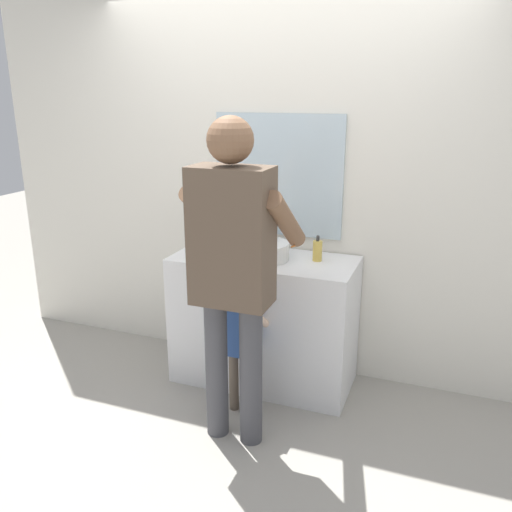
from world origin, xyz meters
The scene contains 9 objects.
ground_plane centered at (0.00, 0.00, 0.00)m, with size 14.00×14.00×0.00m, color #9E998E.
back_wall centered at (0.00, 0.62, 1.35)m, with size 4.40×0.10×2.70m.
vanity_cabinet centered at (0.00, 0.30, 0.44)m, with size 1.19×0.54×0.88m, color white.
sink_basin centered at (0.00, 0.28, 0.94)m, with size 0.34×0.34×0.11m.
faucet centered at (0.00, 0.49, 0.96)m, with size 0.18×0.14×0.18m.
toothbrush_cup centered at (-0.38, 0.36, 0.93)m, with size 0.07×0.07×0.21m.
soap_bottle centered at (0.33, 0.37, 0.95)m, with size 0.06×0.06×0.17m.
child_toddler centered at (0.00, -0.10, 0.51)m, with size 0.26×0.26×0.85m.
adult_parent centered at (0.06, -0.34, 1.08)m, with size 0.56×0.58×1.80m.
Camera 1 is at (1.11, -2.77, 1.91)m, focal length 37.06 mm.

